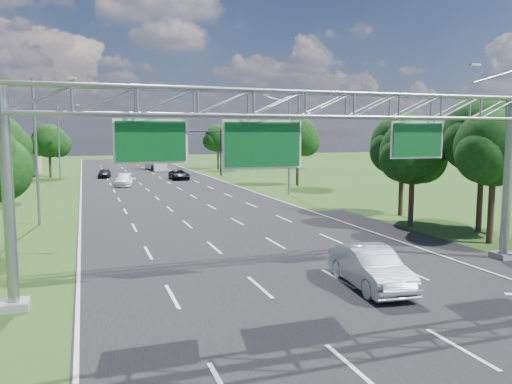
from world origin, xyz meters
name	(u,v)px	position (x,y,z in m)	size (l,w,h in m)	color
ground	(202,216)	(0.00, 30.00, 0.00)	(220.00, 220.00, 0.00)	#284E17
road	(202,216)	(0.00, 30.00, 0.00)	(18.00, 180.00, 0.02)	black
road_flare	(455,251)	(10.20, 14.00, 0.00)	(3.00, 30.00, 0.02)	black
sign_gantry	(304,119)	(0.33, 12.00, 6.89)	(23.50, 1.00, 9.56)	gray
traffic_signal	(198,141)	(7.48, 65.00, 5.17)	(12.21, 0.24, 7.00)	black
streetlight_l_near	(39,144)	(-11.30, 30.00, 5.58)	(2.97, 0.22, 10.16)	gray
streetlight_l_far	(60,139)	(-11.30, 65.00, 5.58)	(2.97, 0.22, 10.16)	gray
streetlight_r_mid	(287,140)	(11.30, 40.00, 5.58)	(2.97, 0.22, 10.16)	gray
tree_cluster_right	(460,149)	(14.80, 19.19, 5.31)	(9.91, 14.60, 8.68)	#2D2116
tree_verge_lc	(50,143)	(-12.92, 70.04, 4.98)	(5.76, 4.80, 7.62)	#2D2116
tree_verge_rd	(298,139)	(16.08, 48.04, 5.63)	(5.76, 4.80, 8.28)	#2D2116
tree_verge_re	(218,140)	(14.08, 78.04, 5.20)	(5.76, 4.80, 7.84)	#2D2116
building_right	(264,156)	(24.00, 82.00, 2.00)	(12.00, 9.00, 4.00)	#A69D8B
silver_sedan	(370,267)	(2.52, 10.07, 0.84)	(1.77, 5.08, 1.67)	silver
car_queue_a	(124,180)	(-3.94, 54.46, 0.71)	(1.98, 4.87, 1.41)	white
car_queue_b	(179,175)	(3.85, 60.50, 0.68)	(2.26, 4.89, 1.36)	black
car_queue_c	(104,173)	(-5.70, 66.60, 0.67)	(1.58, 3.94, 1.34)	black
box_truck	(156,161)	(3.52, 80.36, 1.45)	(3.01, 8.22, 3.02)	white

